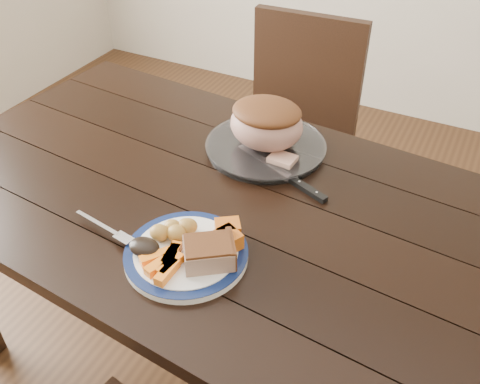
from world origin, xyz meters
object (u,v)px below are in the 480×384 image
at_px(dining_table, 217,222).
at_px(roast_joint, 266,125).
at_px(chair_far, 294,129).
at_px(dinner_plate, 186,255).
at_px(pork_slice, 209,253).
at_px(carving_knife, 296,183).
at_px(fork, 107,229).
at_px(serving_platter, 266,148).

xyz_separation_m(dining_table, roast_joint, (0.03, 0.24, 0.18)).
distance_m(chair_far, roast_joint, 0.59).
bearing_deg(dinner_plate, pork_slice, -4.76).
bearing_deg(carving_knife, dinner_plate, -86.03).
height_order(roast_joint, carving_knife, roast_joint).
xyz_separation_m(pork_slice, roast_joint, (-0.09, 0.47, 0.04)).
bearing_deg(fork, dinner_plate, 15.60).
bearing_deg(serving_platter, dinner_plate, -86.98).
bearing_deg(chair_far, dinner_plate, 94.87).
bearing_deg(carving_knife, roast_joint, 163.53).
bearing_deg(fork, pork_slice, 12.98).
bearing_deg(roast_joint, pork_slice, -79.75).
xyz_separation_m(pork_slice, carving_knife, (0.05, 0.36, -0.04)).
distance_m(serving_platter, carving_knife, 0.18).
distance_m(serving_platter, pork_slice, 0.48).
xyz_separation_m(serving_platter, carving_knife, (0.14, -0.11, -0.00)).
xyz_separation_m(chair_far, serving_platter, (0.10, -0.50, 0.23)).
bearing_deg(roast_joint, carving_knife, -38.30).
bearing_deg(dinner_plate, chair_far, 97.59).
height_order(dining_table, pork_slice, pork_slice).
bearing_deg(fork, serving_platter, 79.78).
bearing_deg(pork_slice, chair_far, 101.05).
relative_size(pork_slice, carving_knife, 0.34).
xyz_separation_m(dinner_plate, carving_knife, (0.11, 0.36, -0.00)).
xyz_separation_m(serving_platter, pork_slice, (0.09, -0.47, 0.03)).
bearing_deg(fork, carving_knife, 59.73).
bearing_deg(pork_slice, roast_joint, 100.25).
xyz_separation_m(roast_joint, carving_knife, (0.14, -0.11, -0.08)).
bearing_deg(dining_table, pork_slice, -63.86).
bearing_deg(roast_joint, chair_far, 101.80).
relative_size(dining_table, serving_platter, 5.07).
relative_size(chair_far, dinner_plate, 3.41).
relative_size(serving_platter, fork, 1.85).
distance_m(dining_table, chair_far, 0.75).
relative_size(chair_far, fork, 5.22).
relative_size(pork_slice, roast_joint, 0.51).
xyz_separation_m(serving_platter, roast_joint, (-0.00, 0.00, 0.07)).
bearing_deg(chair_far, pork_slice, 98.33).
height_order(chair_far, serving_platter, chair_far).
bearing_deg(fork, chair_far, 95.22).
bearing_deg(pork_slice, dinner_plate, 175.24).
xyz_separation_m(dinner_plate, fork, (-0.20, -0.02, 0.01)).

